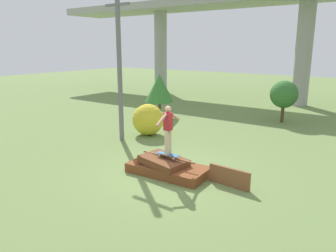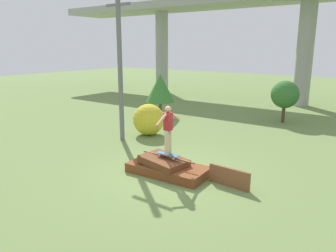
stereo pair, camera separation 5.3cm
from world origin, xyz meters
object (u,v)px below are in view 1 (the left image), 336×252
object	(u,v)px
skateboard	(168,154)
tree_behind_left	(284,94)
skater	(168,127)
utility_pole	(119,65)
bush_yellow_flowering	(148,120)
tree_behind_right	(159,88)

from	to	relation	value
skateboard	tree_behind_left	bearing A→B (deg)	86.11
skater	utility_pole	distance (m)	4.85
skateboard	tree_behind_left	distance (m)	9.73
skateboard	bush_yellow_flowering	xyz separation A→B (m)	(-3.60, 3.39, 0.05)
skateboard	bush_yellow_flowering	world-z (taller)	bush_yellow_flowering
tree_behind_left	tree_behind_right	world-z (taller)	tree_behind_right
skater	bush_yellow_flowering	distance (m)	5.02
skater	bush_yellow_flowering	bearing A→B (deg)	136.67
tree_behind_left	skateboard	bearing A→B (deg)	-93.89
utility_pole	skateboard	bearing A→B (deg)	-27.37
utility_pole	tree_behind_right	size ratio (longest dim) A/B	2.50
utility_pole	skater	bearing A→B (deg)	-27.37
skater	utility_pole	xyz separation A→B (m)	(-4.03, 2.09, 1.69)
bush_yellow_flowering	utility_pole	bearing A→B (deg)	-108.57
tree_behind_left	bush_yellow_flowering	bearing A→B (deg)	-124.12
tree_behind_left	bush_yellow_flowering	distance (m)	7.63
skateboard	tree_behind_left	size ratio (longest dim) A/B	0.36
skateboard	bush_yellow_flowering	size ratio (longest dim) A/B	0.56
tree_behind_left	skater	bearing A→B (deg)	-93.89
utility_pole	tree_behind_left	distance (m)	9.09
skateboard	tree_behind_left	xyz separation A→B (m)	(0.66, 9.67, 0.85)
skateboard	skater	xyz separation A→B (m)	(0.00, 0.00, 0.91)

